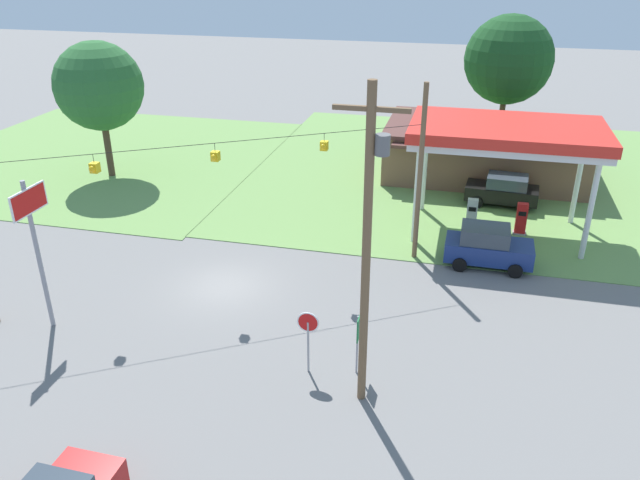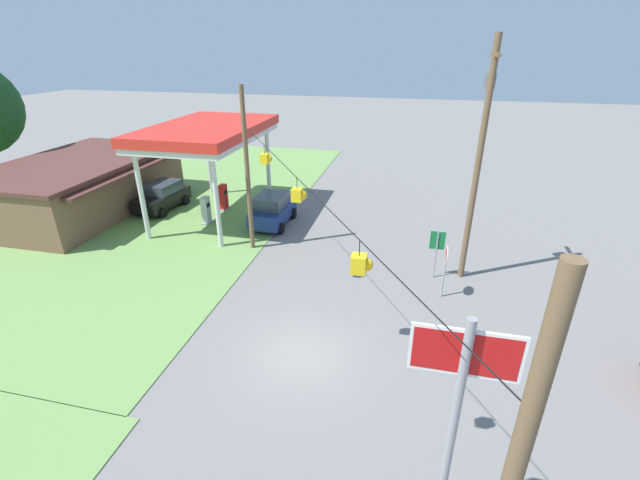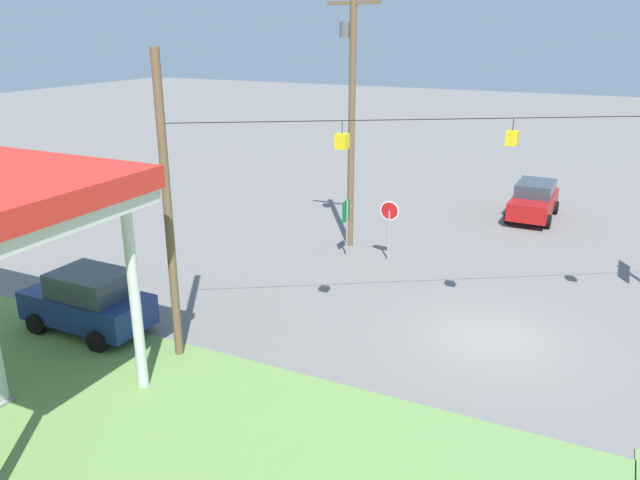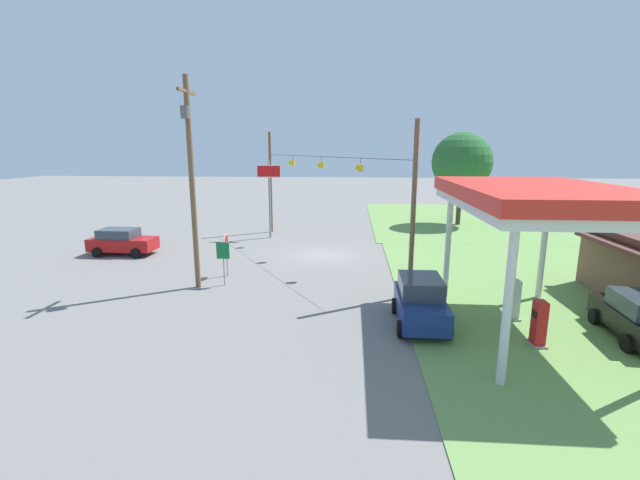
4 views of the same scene
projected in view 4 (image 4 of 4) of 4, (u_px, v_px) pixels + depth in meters
ground_plane at (322, 255)px, 29.70m from camera, size 160.00×160.00×0.00m
grass_verge_opposite_corner at (487, 220)px, 44.13m from camera, size 24.00×24.00×0.04m
gas_station_canopy at (537, 199)px, 16.23m from camera, size 9.68×5.94×5.94m
fuel_pump_near at (513, 301)px, 18.45m from camera, size 0.71×0.56×1.78m
fuel_pump_far at (539, 325)px, 15.94m from camera, size 0.71×0.56×1.78m
car_at_pumps_front at (420, 301)px, 17.90m from camera, size 4.13×2.15×2.01m
car_at_pumps_rear at (639, 317)px, 16.45m from camera, size 4.29×2.37×1.85m
car_on_crossroad at (122, 241)px, 29.74m from camera, size 2.16×4.45×1.82m
stop_sign_roadside at (226, 246)px, 24.55m from camera, size 0.80×0.08×2.50m
stop_sign_overhead at (269, 185)px, 34.58m from camera, size 0.22×1.96×6.26m
route_sign at (223, 255)px, 22.84m from camera, size 0.10×0.70×2.40m
utility_pole_main at (191, 174)px, 21.61m from camera, size 2.20×0.44×10.80m
signal_span_gantry at (321, 188)px, 28.72m from camera, size 16.35×10.24×8.64m
tree_west_verge at (462, 162)px, 40.20m from camera, size 5.60×5.60×8.79m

